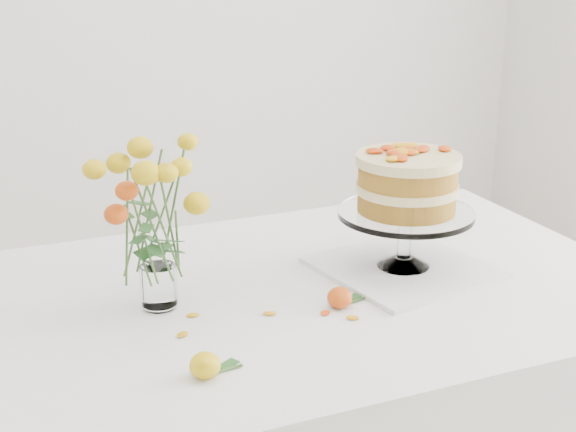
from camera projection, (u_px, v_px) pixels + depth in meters
name	position (u px, v px, depth m)	size (l,w,h in m)	color
table	(305.00, 320.00, 1.71)	(1.43, 0.93, 0.76)	tan
napkin	(403.00, 268.00, 1.76)	(0.33, 0.33, 0.01)	white
cake_stand	(407.00, 189.00, 1.70)	(0.29, 0.29, 0.26)	white
rose_vase	(154.00, 207.00, 1.52)	(0.27, 0.27, 0.36)	white
loose_rose_near	(205.00, 365.00, 1.33)	(0.09, 0.05, 0.04)	gold
loose_rose_far	(340.00, 298.00, 1.58)	(0.09, 0.05, 0.04)	#B93809
stray_petal_a	(270.00, 314.00, 1.56)	(0.03, 0.02, 0.00)	orange
stray_petal_b	(325.00, 313.00, 1.56)	(0.03, 0.02, 0.00)	orange
stray_petal_c	(353.00, 318.00, 1.54)	(0.03, 0.02, 0.00)	orange
stray_petal_d	(193.00, 315.00, 1.55)	(0.03, 0.02, 0.00)	orange
stray_petal_e	(182.00, 335.00, 1.47)	(0.03, 0.02, 0.00)	orange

